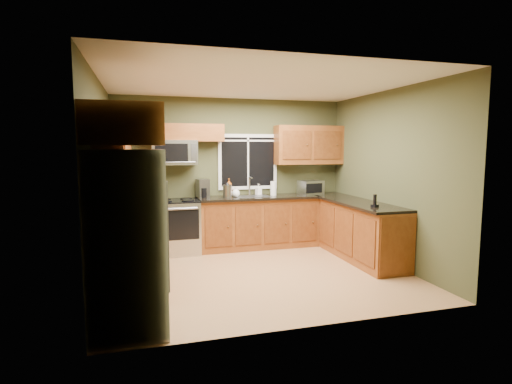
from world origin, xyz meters
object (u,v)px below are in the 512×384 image
coffee_maker (203,189)px  soap_bottle_b (258,189)px  refrigerator (128,240)px  soap_bottle_c (236,192)px  range (177,226)px  kettle (227,191)px  paper_towel_roll (273,188)px  toaster_oven (311,187)px  cordless_phone (375,203)px  microwave (174,153)px  soap_bottle_a (229,187)px

coffee_maker → soap_bottle_b: (1.05, 0.07, -0.05)m
refrigerator → coffee_maker: 3.16m
coffee_maker → soap_bottle_c: coffee_maker is taller
range → soap_bottle_b: (1.53, 0.23, 0.57)m
kettle → paper_towel_roll: (0.89, 0.12, 0.00)m
refrigerator → soap_bottle_b: (2.22, 3.00, 0.14)m
toaster_oven → refrigerator: bearing=-138.7°
kettle → cordless_phone: bearing=-41.7°
range → cordless_phone: bearing=-32.1°
coffee_maker → kettle: bearing=-28.7°
coffee_maker → microwave: bearing=-177.1°
range → cordless_phone: size_ratio=4.95×
paper_towel_roll → soap_bottle_b: paper_towel_roll is taller
coffee_maker → cordless_phone: coffee_maker is taller
toaster_oven → soap_bottle_a: size_ratio=1.50×
microwave → soap_bottle_b: 1.68m
soap_bottle_b → range: bearing=-171.4°
kettle → soap_bottle_c: (0.17, 0.09, -0.03)m
microwave → coffee_maker: microwave is taller
coffee_maker → cordless_phone: bearing=-39.7°
soap_bottle_c → kettle: bearing=-152.5°
kettle → paper_towel_roll: paper_towel_roll is taller
paper_towel_roll → cordless_phone: (0.99, -1.79, -0.07)m
soap_bottle_c → coffee_maker: bearing=167.2°
range → kettle: (0.88, -0.06, 0.60)m
soap_bottle_c → cordless_phone: size_ratio=0.98×
cordless_phone → microwave: bearing=145.9°
paper_towel_roll → soap_bottle_c: (-0.72, -0.03, -0.04)m
soap_bottle_c → paper_towel_roll: bearing=2.6°
toaster_oven → coffee_maker: (-2.01, 0.14, 0.02)m
range → coffee_maker: bearing=18.5°
soap_bottle_a → soap_bottle_b: (0.56, 0.00, -0.06)m
refrigerator → toaster_oven: (3.18, 2.79, 0.17)m
microwave → kettle: (0.88, -0.19, -0.66)m
range → coffee_maker: coffee_maker is taller
microwave → toaster_oven: bearing=-2.7°
range → microwave: bearing=90.0°
coffee_maker → soap_bottle_b: bearing=3.8°
paper_towel_roll → soap_bottle_b: size_ratio=1.40×
kettle → soap_bottle_b: 0.71m
kettle → soap_bottle_a: 0.30m
range → soap_bottle_c: 1.19m
paper_towel_roll → soap_bottle_a: (-0.80, 0.17, 0.03)m
coffee_maker → paper_towel_roll: coffee_maker is taller
refrigerator → cordless_phone: 3.60m
toaster_oven → soap_bottle_a: bearing=172.1°
toaster_oven → paper_towel_roll: 0.72m
refrigerator → paper_towel_roll: size_ratio=6.33×
coffee_maker → cordless_phone: (2.27, -1.89, -0.09)m
microwave → coffee_maker: 0.80m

